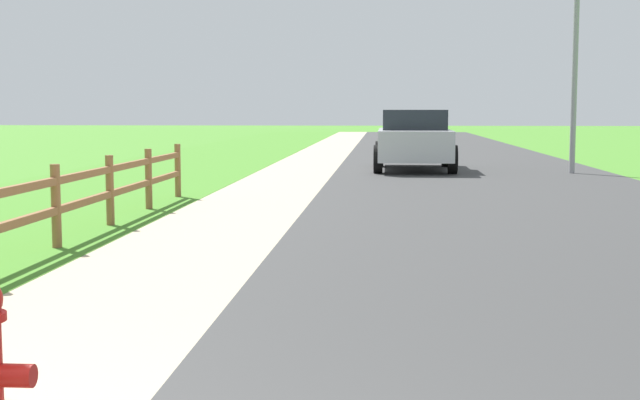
# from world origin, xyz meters

# --- Properties ---
(ground_plane) EXTENTS (120.00, 120.00, 0.00)m
(ground_plane) POSITION_xyz_m (0.00, 25.00, 0.00)
(ground_plane) COLOR #47862A
(road_asphalt) EXTENTS (7.00, 66.00, 0.01)m
(road_asphalt) POSITION_xyz_m (3.50, 27.00, 0.00)
(road_asphalt) COLOR #3A3A3A
(road_asphalt) RESTS_ON ground
(curb_concrete) EXTENTS (6.00, 66.00, 0.01)m
(curb_concrete) POSITION_xyz_m (-3.00, 27.00, 0.00)
(curb_concrete) COLOR tan
(curb_concrete) RESTS_ON ground
(grass_verge) EXTENTS (5.00, 66.00, 0.00)m
(grass_verge) POSITION_xyz_m (-4.50, 27.00, 0.01)
(grass_verge) COLOR #47862A
(grass_verge) RESTS_ON ground
(rail_fence) EXTENTS (0.11, 13.84, 0.97)m
(rail_fence) POSITION_xyz_m (-2.49, 6.42, 0.56)
(rail_fence) COLOR brown
(rail_fence) RESTS_ON ground
(parked_suv_silver) EXTENTS (2.09, 4.31, 1.59)m
(parked_suv_silver) POSITION_xyz_m (2.04, 20.83, 0.80)
(parked_suv_silver) COLOR #B7BABF
(parked_suv_silver) RESTS_ON ground
(street_lamp) EXTENTS (1.17, 0.20, 7.07)m
(street_lamp) POSITION_xyz_m (6.05, 19.85, 4.15)
(street_lamp) COLOR gray
(street_lamp) RESTS_ON ground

